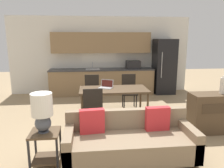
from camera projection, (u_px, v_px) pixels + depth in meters
name	position (u px, v px, depth m)	size (l,w,h in m)	color
ground_plane	(119.00, 159.00, 3.62)	(20.00, 20.00, 0.00)	#9E8460
wall_back	(101.00, 55.00, 7.84)	(6.40, 0.07, 2.70)	silver
kitchen_counter	(102.00, 70.00, 7.66)	(3.63, 0.65, 2.15)	#8E704C
refrigerator	(164.00, 66.00, 7.77)	(0.71, 0.73, 1.93)	black
dining_table	(114.00, 91.00, 5.36)	(1.66, 0.83, 0.74)	brown
couch	(129.00, 140.00, 3.54)	(2.06, 0.80, 0.84)	#3D2D1E
side_table	(45.00, 143.00, 3.35)	(0.44, 0.44, 0.57)	brown
table_lamp	(42.00, 110.00, 3.24)	(0.31, 0.31, 0.61)	#4C515B
credenza	(215.00, 113.00, 4.61)	(1.09, 0.46, 0.83)	brown
vase	(223.00, 86.00, 4.47)	(0.13, 0.13, 0.37)	beige
dining_chair_far_left	(92.00, 91.00, 6.09)	(0.45, 0.45, 0.95)	black
dining_chair_far_right	(129.00, 90.00, 6.20)	(0.43, 0.43, 0.95)	black
dining_chair_near_left	(93.00, 108.00, 4.62)	(0.43, 0.43, 0.95)	black
laptop	(106.00, 86.00, 5.44)	(0.40, 0.37, 0.20)	#B7BABC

